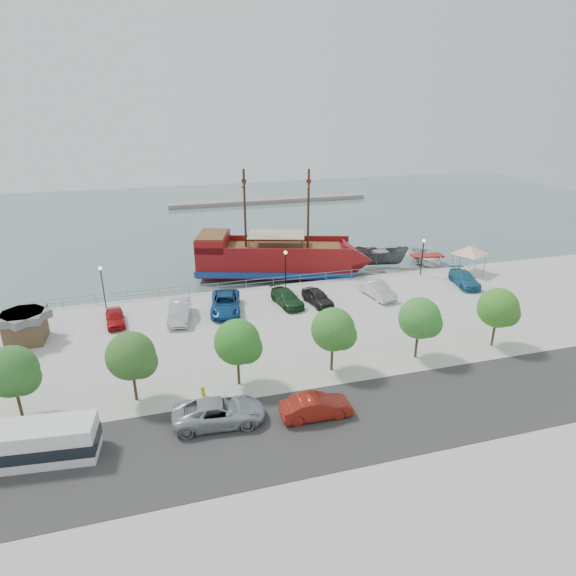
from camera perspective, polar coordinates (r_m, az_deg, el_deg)
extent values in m
plane|color=#4D6264|center=(45.69, 1.89, -4.27)|extent=(160.00, 160.00, 0.00)
cube|color=#B3B1AD|center=(29.53, 15.11, -20.92)|extent=(100.00, 58.00, 1.20)
cube|color=#343131|center=(32.46, 10.71, -14.61)|extent=(100.00, 8.00, 0.04)
cube|color=#B3B29F|center=(36.97, 6.63, -9.40)|extent=(100.00, 4.00, 0.05)
cylinder|color=gray|center=(51.80, -0.67, 1.33)|extent=(50.00, 0.06, 0.06)
cylinder|color=gray|center=(51.95, -0.67, 0.92)|extent=(50.00, 0.06, 0.06)
cube|color=gray|center=(98.72, -2.22, 10.31)|extent=(40.00, 3.00, 0.80)
cube|color=maroon|center=(56.80, -1.60, 3.36)|extent=(18.57, 10.53, 2.88)
cube|color=navy|center=(57.11, -1.59, 2.46)|extent=(18.99, 10.94, 0.66)
cone|color=maroon|center=(57.13, 8.23, 3.25)|extent=(4.96, 6.13, 5.32)
cube|color=maroon|center=(56.97, -8.90, 5.49)|extent=(4.81, 6.27, 1.55)
cube|color=brown|center=(56.75, -8.95, 6.30)|extent=(4.47, 5.79, 0.13)
cube|color=brown|center=(56.32, -1.05, 4.80)|extent=(15.20, 8.91, 0.17)
cube|color=maroon|center=(58.80, -1.48, 5.87)|extent=(17.00, 5.44, 0.78)
cube|color=maroon|center=(53.71, -1.76, 4.31)|extent=(17.00, 5.44, 0.78)
cylinder|color=#382111|center=(55.13, 2.42, 9.23)|extent=(0.33, 0.33, 9.09)
cylinder|color=#382111|center=(55.48, -5.14, 9.25)|extent=(0.33, 0.33, 9.09)
cylinder|color=#382111|center=(54.59, 2.47, 12.07)|extent=(1.13, 3.22, 0.16)
cylinder|color=#382111|center=(54.94, -5.23, 12.07)|extent=(1.13, 3.22, 0.16)
cube|color=#BCB28A|center=(55.89, -1.40, 6.38)|extent=(7.38, 5.92, 0.13)
cylinder|color=#382111|center=(56.83, 9.08, 4.51)|extent=(2.69, 0.98, 0.66)
imported|color=#4B4E50|center=(60.94, 10.88, 3.46)|extent=(7.13, 4.87, 2.58)
imported|color=silver|center=(64.18, 16.13, 3.37)|extent=(5.90, 7.53, 1.42)
cube|color=slate|center=(52.24, -16.22, -1.49)|extent=(6.55, 4.29, 0.36)
cube|color=slate|center=(56.61, 8.11, 1.01)|extent=(6.29, 1.81, 0.36)
cube|color=slate|center=(60.10, 15.05, 1.74)|extent=(7.89, 3.67, 0.43)
cube|color=brown|center=(45.52, -28.65, -4.38)|extent=(2.94, 2.94, 2.10)
cube|color=#5C5D61|center=(45.03, -28.94, -2.91)|extent=(3.33, 3.33, 0.67)
cylinder|color=slate|center=(60.12, 18.94, 3.27)|extent=(0.09, 0.09, 2.33)
cylinder|color=slate|center=(60.93, 21.43, 3.18)|extent=(0.09, 0.09, 2.33)
cylinder|color=slate|center=(57.61, 19.62, 2.39)|extent=(0.09, 0.09, 2.33)
cylinder|color=slate|center=(58.46, 22.21, 2.31)|extent=(0.09, 0.09, 2.33)
pyramid|color=white|center=(58.67, 20.82, 4.70)|extent=(5.65, 5.65, 0.95)
imported|color=#9499A1|center=(31.18, -8.19, -14.35)|extent=(5.92, 3.07, 1.59)
imported|color=maroon|center=(31.46, 3.35, -13.86)|extent=(4.61, 1.70, 1.51)
cube|color=silver|center=(31.37, -27.62, -15.98)|extent=(6.55, 2.81, 2.27)
cube|color=black|center=(31.45, -27.57, -16.18)|extent=(6.65, 2.91, 0.73)
cylinder|color=gold|center=(33.99, -10.04, -12.08)|extent=(0.25, 0.25, 0.62)
sphere|color=gold|center=(33.81, -10.08, -11.62)|extent=(0.27, 0.27, 0.27)
cylinder|color=black|center=(48.97, -21.04, -0.12)|extent=(0.12, 0.12, 4.00)
sphere|color=#FFF2CC|center=(48.28, -21.37, 2.19)|extent=(0.36, 0.36, 0.36)
cylinder|color=black|center=(50.26, -0.29, 1.95)|extent=(0.12, 0.12, 4.00)
sphere|color=#FFF2CC|center=(49.59, -0.30, 4.23)|extent=(0.36, 0.36, 0.36)
cylinder|color=black|center=(56.43, 15.60, 3.37)|extent=(0.12, 0.12, 4.00)
sphere|color=#FFF2CC|center=(55.83, 15.81, 5.42)|extent=(0.36, 0.36, 0.36)
cylinder|color=#473321|center=(35.47, -29.25, -11.79)|extent=(0.20, 0.20, 2.20)
sphere|color=#285621|center=(34.36, -29.95, -8.55)|extent=(3.20, 3.20, 3.20)
sphere|color=#285621|center=(34.13, -28.96, -9.32)|extent=(2.20, 2.20, 2.20)
cylinder|color=#473321|center=(34.27, -17.70, -11.00)|extent=(0.20, 0.20, 2.20)
sphere|color=#2D5520|center=(33.13, -18.15, -7.64)|extent=(3.20, 3.20, 3.20)
sphere|color=#2D5520|center=(33.02, -17.03, -8.40)|extent=(2.20, 2.20, 2.20)
cylinder|color=#473321|center=(34.49, -5.89, -9.74)|extent=(0.20, 0.20, 2.20)
sphere|color=#26661F|center=(33.35, -6.04, -6.37)|extent=(3.20, 3.20, 3.20)
sphere|color=#26661F|center=(33.37, -4.90, -7.09)|extent=(2.20, 2.20, 2.20)
cylinder|color=#473321|center=(36.09, 5.22, -8.17)|extent=(0.20, 0.20, 2.20)
sphere|color=#2F6522|center=(35.00, 5.35, -4.91)|extent=(3.20, 3.20, 3.20)
sphere|color=#2F6522|center=(35.13, 6.42, -5.57)|extent=(2.20, 2.20, 2.20)
cylinder|color=#473321|center=(38.90, 14.98, -6.53)|extent=(0.20, 0.20, 2.20)
sphere|color=#2E6E27|center=(37.89, 15.31, -3.46)|extent=(3.20, 3.20, 3.20)
sphere|color=#2E6E27|center=(38.13, 16.26, -4.07)|extent=(2.20, 2.20, 2.20)
cylinder|color=#473321|center=(42.68, 23.16, -5.00)|extent=(0.20, 0.20, 2.20)
sphere|color=#336E1F|center=(41.77, 23.63, -2.17)|extent=(3.20, 3.20, 3.20)
sphere|color=#336E1F|center=(42.08, 24.43, -2.73)|extent=(2.20, 2.20, 2.20)
imported|color=#A61012|center=(45.76, -19.83, -3.30)|extent=(2.00, 4.04, 1.32)
imported|color=silver|center=(44.97, -12.72, -2.70)|extent=(2.51, 5.26, 1.66)
imported|color=navy|center=(45.93, -7.42, -1.81)|extent=(3.67, 6.26, 1.64)
imported|color=#1A4020|center=(47.04, -0.13, -1.19)|extent=(2.77, 5.09, 1.40)
imported|color=black|center=(47.27, 3.53, -1.07)|extent=(2.53, 4.55, 1.46)
imported|color=silver|center=(49.72, 10.48, -0.13)|extent=(2.39, 5.07, 1.61)
imported|color=#206286|center=(55.25, 20.18, 1.02)|extent=(2.89, 5.28, 1.45)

